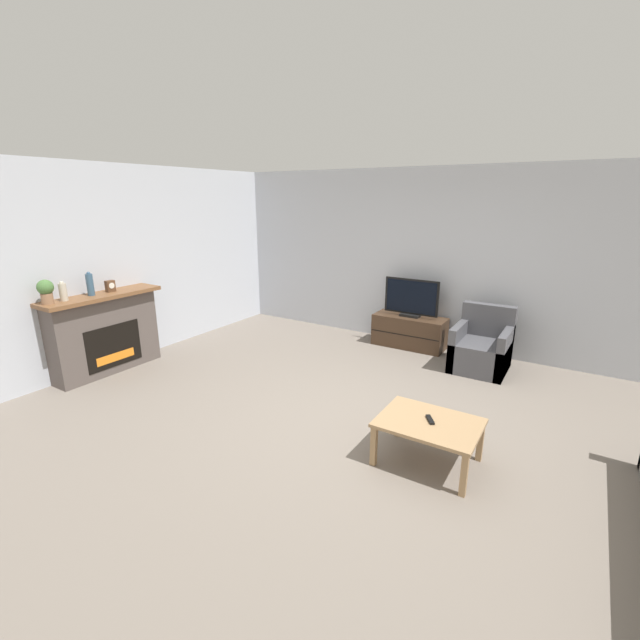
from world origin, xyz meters
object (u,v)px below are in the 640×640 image
Objects in this scene: coffee_table at (429,427)px; mantel_clock at (110,286)px; remote at (430,420)px; mantel_vase_left at (63,292)px; potted_plant at (46,290)px; fireplace at (105,332)px; tv_stand at (409,331)px; armchair at (481,349)px; mantel_vase_centre_left at (90,284)px; tv at (411,299)px.

mantel_clock is at bearing -178.62° from coffee_table.
mantel_clock reaches higher than remote.
mantel_vase_left is 0.84× the size of potted_plant.
fireplace is at bearing 91.51° from potted_plant.
fireplace is 1.36× the size of tv_stand.
mantel_clock is at bearing -136.10° from tv_stand.
armchair is 2.48m from remote.
coffee_table is (4.30, 0.89, -0.88)m from potted_plant.
mantel_vase_centre_left reaches higher than mantel_clock.
mantel_vase_centre_left is 0.28× the size of tv_stand.
tv is (3.05, 2.93, -0.38)m from mantel_clock.
tv is 1.00× the size of coffee_table.
fireplace is 4.33m from coffee_table.
potted_plant is (0.02, -0.64, 0.69)m from fireplace.
tv reaches higher than tv_stand.
mantel_vase_centre_left is (0.02, -0.11, 0.67)m from fireplace.
tv_stand is at bearing 50.65° from potted_plant.
mantel_clock is at bearing 83.34° from fireplace.
remote is (4.32, 0.27, -0.13)m from fireplace.
tv_stand is 3.10m from coffee_table.
mantel_vase_left is 0.19m from potted_plant.
mantel_vase_left is 0.29× the size of armchair.
potted_plant is at bearing -129.35° from tv_stand.
remote is at bearing -66.09° from tv.
potted_plant is 4.48m from coffee_table.
remote is at bearing 11.88° from potted_plant.
mantel_clock is (0.00, 0.26, -0.07)m from mantel_vase_centre_left.
potted_plant reaches higher than armchair.
tv reaches higher than fireplace.
mantel_clock is 4.25m from tv.
mantel_clock is at bearing -136.12° from tv.
tv is (3.05, 3.20, -0.45)m from mantel_vase_centre_left.
tv_stand is (3.05, 3.20, -0.97)m from mantel_vase_centre_left.
fireplace reaches higher than armchair.
fireplace is 6.18× the size of mantel_vase_left.
mantel_clock reaches higher than tv_stand.
mantel_vase_centre_left reaches higher than tv.
tv reaches higher than coffee_table.
potted_plant is 0.26× the size of tv_stand.
mantel_vase_left is 4.76m from tv_stand.
mantel_vase_left is at bearing 155.52° from remote.
tv is at bearing 43.88° from mantel_clock.
mantel_vase_centre_left is at bearing 151.10° from remote.
fireplace is at bearing -96.66° from mantel_clock.
tv is at bearing 49.18° from mantel_vase_left.
mantel_clock is 0.18× the size of armchair.
potted_plant reaches higher than fireplace.
tv_stand is (3.05, 2.94, -0.90)m from mantel_clock.
tv_stand is 3.09m from remote.
mantel_vase_centre_left reaches higher than armchair.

